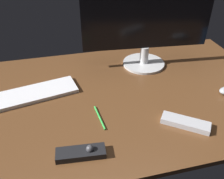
{
  "coord_description": "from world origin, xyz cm",
  "views": [
    {
      "loc": [
        -23.23,
        -83.0,
        64.65
      ],
      "look_at": [
        -3.98,
        -4.67,
        8.0
      ],
      "focal_mm": 39.81,
      "sensor_mm": 36.0,
      "label": 1
    }
  ],
  "objects_px": {
    "monitor": "(147,26)",
    "tv_remote": "(185,123)",
    "media_remote": "(82,153)",
    "keyboard": "(26,96)",
    "pen": "(100,117)"
  },
  "relations": [
    {
      "from": "keyboard",
      "to": "media_remote",
      "type": "height_order",
      "value": "media_remote"
    },
    {
      "from": "keyboard",
      "to": "pen",
      "type": "height_order",
      "value": "keyboard"
    },
    {
      "from": "tv_remote",
      "to": "pen",
      "type": "xyz_separation_m",
      "value": [
        -0.3,
        0.11,
        -0.01
      ]
    },
    {
      "from": "keyboard",
      "to": "media_remote",
      "type": "relative_size",
      "value": 2.66
    },
    {
      "from": "monitor",
      "to": "keyboard",
      "type": "relative_size",
      "value": 1.42
    },
    {
      "from": "keyboard",
      "to": "tv_remote",
      "type": "bearing_deg",
      "value": -39.9
    },
    {
      "from": "tv_remote",
      "to": "keyboard",
      "type": "bearing_deg",
      "value": -172.41
    },
    {
      "from": "monitor",
      "to": "pen",
      "type": "xyz_separation_m",
      "value": [
        -0.3,
        -0.35,
        -0.2
      ]
    },
    {
      "from": "media_remote",
      "to": "tv_remote",
      "type": "relative_size",
      "value": 0.93
    },
    {
      "from": "monitor",
      "to": "media_remote",
      "type": "relative_size",
      "value": 3.78
    },
    {
      "from": "monitor",
      "to": "media_remote",
      "type": "distance_m",
      "value": 0.67
    },
    {
      "from": "monitor",
      "to": "tv_remote",
      "type": "relative_size",
      "value": 3.51
    },
    {
      "from": "media_remote",
      "to": "pen",
      "type": "xyz_separation_m",
      "value": [
        0.09,
        0.16,
        -0.01
      ]
    },
    {
      "from": "monitor",
      "to": "pen",
      "type": "bearing_deg",
      "value": -125.11
    },
    {
      "from": "monitor",
      "to": "tv_remote",
      "type": "bearing_deg",
      "value": -85.27
    }
  ]
}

